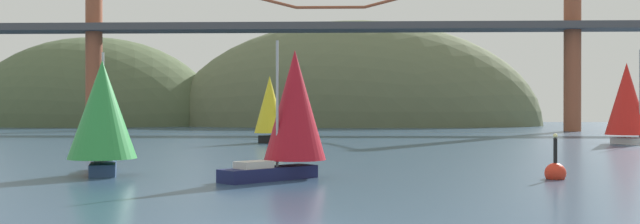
% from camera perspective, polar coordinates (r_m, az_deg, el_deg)
% --- Properties ---
extents(headland_center, '(83.57, 44.00, 47.54)m').
position_cam_1_polar(headland_center, '(155.58, 2.99, -1.13)').
color(headland_center, '#5B6647').
rests_on(headland_center, ground_plane).
extents(headland_left, '(57.95, 44.00, 40.37)m').
position_cam_1_polar(headland_left, '(165.72, -18.24, -1.05)').
color(headland_left, '#4C5B3D').
rests_on(headland_left, ground_plane).
extents(suspension_bridge, '(116.83, 6.00, 38.81)m').
position_cam_1_polar(suspension_bridge, '(116.47, 0.87, 7.50)').
color(suspension_bridge, brown).
rests_on(suspension_bridge, ground_plane).
extents(sailboat_yellow_sail, '(6.26, 6.23, 8.37)m').
position_cam_1_polar(sailboat_yellow_sail, '(74.67, -4.12, 0.34)').
color(sailboat_yellow_sail, black).
rests_on(sailboat_yellow_sail, ground_plane).
extents(sailboat_green_sail, '(4.66, 6.89, 6.89)m').
position_cam_1_polar(sailboat_green_sail, '(39.50, -17.66, -0.12)').
color(sailboat_green_sail, navy).
rests_on(sailboat_green_sail, ground_plane).
extents(sailboat_red_spinnaker, '(7.05, 8.21, 9.87)m').
position_cam_1_polar(sailboat_red_spinnaker, '(79.11, 24.26, 0.79)').
color(sailboat_red_spinnaker, white).
rests_on(sailboat_red_spinnaker, ground_plane).
extents(sailboat_crimson_sail, '(6.09, 6.09, 7.26)m').
position_cam_1_polar(sailboat_crimson_sail, '(36.47, -2.30, 0.13)').
color(sailboat_crimson_sail, '#191E4C').
rests_on(sailboat_crimson_sail, ground_plane).
extents(channel_buoy, '(1.10, 1.10, 2.64)m').
position_cam_1_polar(channel_buoy, '(38.05, 19.00, -4.75)').
color(channel_buoy, red).
rests_on(channel_buoy, ground_plane).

